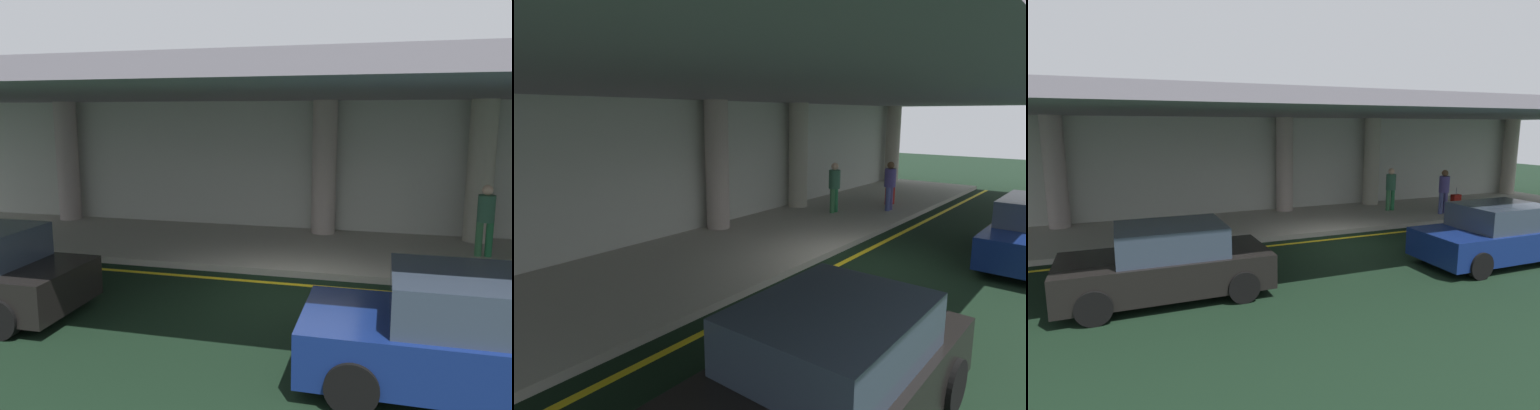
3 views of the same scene
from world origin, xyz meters
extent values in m
plane|color=black|center=(0.00, 0.00, 0.00)|extent=(60.00, 60.00, 0.00)
cube|color=#A39F94|center=(0.00, 3.10, 0.07)|extent=(26.00, 4.20, 0.15)
cube|color=yellow|center=(0.00, 0.56, 0.00)|extent=(26.00, 0.14, 0.01)
cylinder|color=#AA9A93|center=(0.00, 4.77, 1.97)|extent=(0.67, 0.67, 3.65)
cylinder|color=#ABA695|center=(4.00, 4.77, 1.97)|extent=(0.67, 0.67, 3.65)
cylinder|color=#A69A8D|center=(12.00, 4.77, 1.97)|extent=(0.67, 0.67, 3.65)
cube|color=gray|center=(0.00, 2.60, 3.95)|extent=(28.00, 13.20, 0.30)
cube|color=#B7BAB0|center=(0.00, 5.35, 1.90)|extent=(26.00, 0.30, 3.80)
cylinder|color=black|center=(4.06, -2.08, 0.32)|extent=(0.64, 0.22, 0.64)
cylinder|color=black|center=(1.36, -2.08, 0.32)|extent=(0.64, 0.22, 0.64)
cube|color=black|center=(-5.34, -2.21, 0.55)|extent=(4.10, 1.80, 0.70)
cube|color=#2D3847|center=(-5.24, -2.21, 1.20)|extent=(2.10, 1.60, 0.60)
cylinder|color=black|center=(-3.99, -1.36, 0.32)|extent=(0.64, 0.22, 0.64)
cylinder|color=black|center=(-3.99, -3.06, 0.32)|extent=(0.64, 0.22, 0.64)
cylinder|color=#454E8F|center=(5.30, 1.92, 0.56)|extent=(0.16, 0.16, 0.82)
cylinder|color=#494480|center=(5.52, 1.92, 0.56)|extent=(0.16, 0.16, 0.82)
cylinder|color=#4B428E|center=(5.41, 1.92, 1.28)|extent=(0.38, 0.38, 0.62)
sphere|color=brown|center=(5.41, 1.92, 1.71)|extent=(0.24, 0.24, 0.24)
cylinder|color=#347043|center=(3.81, 3.23, 0.56)|extent=(0.16, 0.16, 0.82)
cylinder|color=#236F40|center=(4.03, 3.23, 0.56)|extent=(0.16, 0.16, 0.82)
cylinder|color=#31644B|center=(3.92, 3.23, 1.28)|extent=(0.38, 0.38, 0.62)
sphere|color=beige|center=(3.92, 3.23, 1.71)|extent=(0.24, 0.24, 0.24)
cube|color=#9B150F|center=(6.43, 2.35, 0.46)|extent=(0.36, 0.22, 0.62)
cylinder|color=slate|center=(6.43, 2.35, 0.91)|extent=(0.02, 0.02, 0.28)
camera|label=1|loc=(1.63, -9.36, 3.40)|focal=36.15mm
camera|label=2|loc=(-8.97, -4.37, 3.40)|focal=31.44mm
camera|label=3|loc=(-6.18, -10.75, 3.40)|focal=29.91mm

